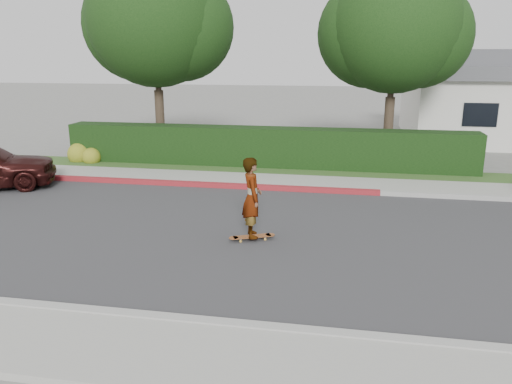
% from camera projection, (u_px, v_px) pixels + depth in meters
% --- Properties ---
extents(ground, '(120.00, 120.00, 0.00)m').
position_uv_depth(ground, '(345.00, 242.00, 11.17)').
color(ground, slate).
rests_on(ground, ground).
extents(road, '(60.00, 8.00, 0.01)m').
position_uv_depth(road, '(345.00, 242.00, 11.17)').
color(road, '#2D2D30').
rests_on(road, ground).
extents(curb_near, '(60.00, 0.20, 0.15)m').
position_uv_depth(curb_near, '(343.00, 337.00, 7.26)').
color(curb_near, '#9E9E99').
rests_on(curb_near, ground).
extents(sidewalk_near, '(60.00, 1.60, 0.12)m').
position_uv_depth(sidewalk_near, '(342.00, 375.00, 6.41)').
color(sidewalk_near, gray).
rests_on(sidewalk_near, ground).
extents(curb_far, '(60.00, 0.20, 0.15)m').
position_uv_depth(curb_far, '(346.00, 191.00, 15.04)').
color(curb_far, '#9E9E99').
rests_on(curb_far, ground).
extents(curb_red_section, '(12.00, 0.21, 0.15)m').
position_uv_depth(curb_red_section, '(187.00, 184.00, 15.89)').
color(curb_red_section, maroon).
rests_on(curb_red_section, ground).
extents(sidewalk_far, '(60.00, 1.60, 0.12)m').
position_uv_depth(sidewalk_far, '(346.00, 184.00, 15.90)').
color(sidewalk_far, gray).
rests_on(sidewalk_far, ground).
extents(planting_strip, '(60.00, 1.60, 0.10)m').
position_uv_depth(planting_strip, '(347.00, 173.00, 17.42)').
color(planting_strip, '#2D4C1E').
rests_on(planting_strip, ground).
extents(hedge, '(15.00, 1.00, 1.50)m').
position_uv_depth(hedge, '(265.00, 148.00, 18.32)').
color(hedge, black).
rests_on(hedge, ground).
extents(flowering_shrub, '(1.40, 1.00, 0.90)m').
position_uv_depth(flowering_shrub, '(83.00, 155.00, 19.19)').
color(flowering_shrub, '#2D4C19').
rests_on(flowering_shrub, ground).
extents(tree_left, '(5.99, 5.21, 8.00)m').
position_uv_depth(tree_left, '(157.00, 23.00, 19.31)').
color(tree_left, '#33261C').
rests_on(tree_left, ground).
extents(tree_center, '(5.66, 4.84, 7.44)m').
position_uv_depth(tree_center, '(394.00, 31.00, 18.34)').
color(tree_center, '#33261C').
rests_on(tree_center, ground).
extents(skateboard, '(1.05, 0.61, 0.10)m').
position_uv_depth(skateboard, '(252.00, 237.00, 11.22)').
color(skateboard, gold).
rests_on(skateboard, ground).
extents(skateboarder, '(0.62, 0.76, 1.80)m').
position_uv_depth(skateboarder, '(252.00, 198.00, 10.98)').
color(skateboarder, white).
rests_on(skateboarder, skateboard).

